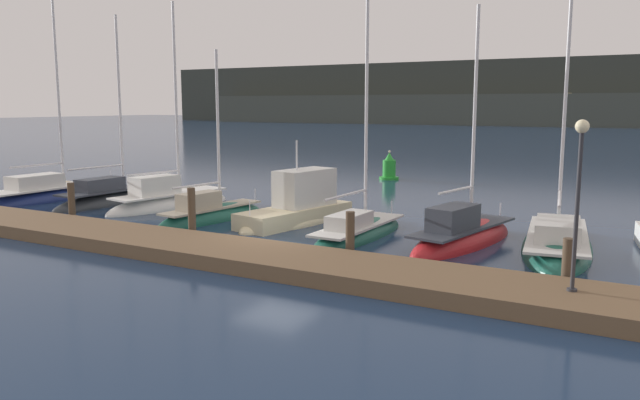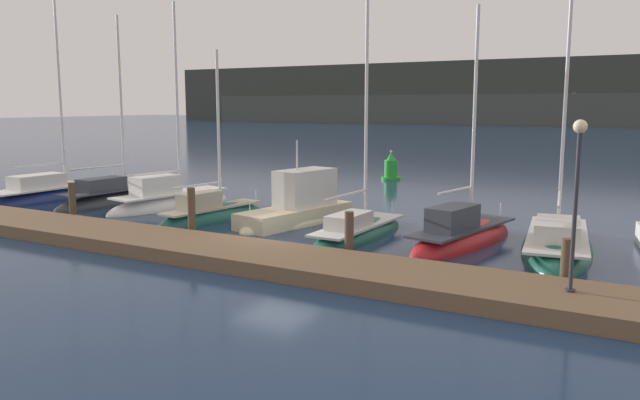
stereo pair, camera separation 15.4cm
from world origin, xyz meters
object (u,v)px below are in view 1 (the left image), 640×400
at_px(sailboat_berth_2, 114,200).
at_px(sailboat_berth_4, 211,218).
at_px(motorboat_berth_5, 297,214).
at_px(sailboat_berth_1, 52,196).
at_px(dock_lamppost, 579,178).
at_px(sailboat_berth_6, 358,234).
at_px(sailboat_berth_3, 169,204).
at_px(rowboat_adrift, 61,186).
at_px(channel_buoy, 389,169).
at_px(sailboat_berth_7, 462,241).
at_px(sailboat_berth_8, 557,247).

height_order(sailboat_berth_2, sailboat_berth_4, sailboat_berth_2).
bearing_deg(motorboat_berth_5, sailboat_berth_4, -158.00).
height_order(sailboat_berth_1, dock_lamppost, sailboat_berth_1).
bearing_deg(dock_lamppost, sailboat_berth_4, 161.95).
distance_m(sailboat_berth_4, sailboat_berth_6, 6.82).
bearing_deg(sailboat_berth_3, sailboat_berth_2, -174.30).
xyz_separation_m(sailboat_berth_4, rowboat_adrift, (-14.88, 4.38, -0.12)).
bearing_deg(motorboat_berth_5, sailboat_berth_1, -177.57).
bearing_deg(sailboat_berth_1, sailboat_berth_6, -2.36).
bearing_deg(sailboat_berth_6, channel_buoy, 109.33).
xyz_separation_m(sailboat_berth_4, dock_lamppost, (14.76, -4.81, 3.03)).
xyz_separation_m(motorboat_berth_5, dock_lamppost, (11.37, -6.18, 2.78)).
relative_size(channel_buoy, rowboat_adrift, 0.55).
xyz_separation_m(sailboat_berth_1, sailboat_berth_4, (10.97, -0.76, -0.02)).
bearing_deg(sailboat_berth_6, dock_lamppost, -31.35).
distance_m(sailboat_berth_7, sailboat_berth_8, 3.09).
distance_m(sailboat_berth_7, rowboat_adrift, 25.65).
bearing_deg(sailboat_berth_3, sailboat_berth_4, -23.35).
bearing_deg(sailboat_berth_6, rowboat_adrift, 168.65).
relative_size(sailboat_berth_7, channel_buoy, 4.73).
bearing_deg(sailboat_berth_8, sailboat_berth_2, -179.84).
bearing_deg(sailboat_berth_1, channel_buoy, 54.32).
bearing_deg(sailboat_berth_1, sailboat_berth_4, -3.95).
relative_size(sailboat_berth_4, sailboat_berth_6, 0.81).
bearing_deg(dock_lamppost, sailboat_berth_8, 101.37).
bearing_deg(sailboat_berth_4, sailboat_berth_6, 0.22).
height_order(sailboat_berth_1, sailboat_berth_3, sailboat_berth_1).
bearing_deg(sailboat_berth_3, dock_lamppost, -19.19).
relative_size(sailboat_berth_4, dock_lamppost, 1.92).
bearing_deg(sailboat_berth_8, channel_buoy, 128.87).
bearing_deg(sailboat_berth_7, sailboat_berth_1, 179.85).
height_order(dock_lamppost, rowboat_adrift, dock_lamppost).
relative_size(sailboat_berth_2, motorboat_berth_5, 1.54).
height_order(sailboat_berth_6, sailboat_berth_8, sailboat_berth_8).
height_order(sailboat_berth_7, channel_buoy, sailboat_berth_7).
xyz_separation_m(sailboat_berth_4, sailboat_berth_8, (13.51, 1.42, -0.02)).
distance_m(motorboat_berth_5, dock_lamppost, 13.24).
height_order(sailboat_berth_6, dock_lamppost, sailboat_berth_6).
xyz_separation_m(sailboat_berth_6, sailboat_berth_8, (6.69, 1.39, -0.01)).
xyz_separation_m(sailboat_berth_4, motorboat_berth_5, (3.39, 1.37, 0.24)).
bearing_deg(channel_buoy, sailboat_berth_8, -51.13).
distance_m(sailboat_berth_4, channel_buoy, 17.20).
distance_m(sailboat_berth_2, sailboat_berth_6, 14.04).
height_order(sailboat_berth_3, sailboat_berth_8, sailboat_berth_8).
height_order(sailboat_berth_3, motorboat_berth_5, sailboat_berth_3).
bearing_deg(channel_buoy, sailboat_berth_4, -92.70).
relative_size(sailboat_berth_8, channel_buoy, 6.23).
relative_size(motorboat_berth_5, rowboat_adrift, 1.82).
relative_size(sailboat_berth_1, channel_buoy, 6.27).
relative_size(sailboat_berth_2, channel_buoy, 5.14).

